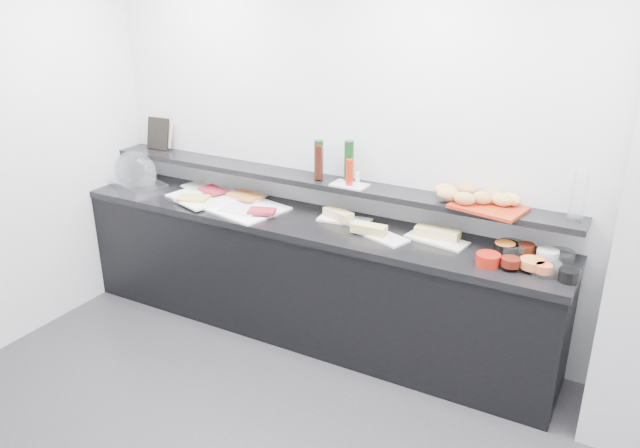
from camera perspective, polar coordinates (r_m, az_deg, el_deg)
The scene contains 55 objects.
back_wall at distance 4.20m, azimuth 9.08°, elevation 5.79°, with size 5.00×0.02×2.70m, color silver.
buffet_cabinet at distance 4.56m, azimuth -1.24°, elevation -5.12°, with size 3.60×0.60×0.85m, color black.
counter_top at distance 4.37m, azimuth -1.29°, elevation 0.14°, with size 3.62×0.62×0.05m, color black.
wall_shelf at distance 4.43m, azimuth -0.18°, elevation 3.94°, with size 3.60×0.25×0.04m, color black.
cloche_base at distance 5.24m, azimuth -16.19°, elevation 3.49°, with size 0.43×0.29×0.04m, color silver.
cloche_dome at distance 5.21m, azimuth -16.54°, elevation 4.59°, with size 0.38×0.25×0.34m, color silver.
linen_runner at distance 4.73m, azimuth -8.52°, elevation 2.02°, with size 0.94×0.44×0.01m, color white.
platter_meat_a at distance 5.05m, azimuth -10.95°, elevation 3.34°, with size 0.26×0.18×0.01m, color silver.
food_meat_a at distance 4.90m, azimuth -9.79°, elevation 3.09°, with size 0.22×0.14×0.02m, color maroon.
platter_salmon at distance 4.78m, azimuth -6.76°, elevation 2.52°, with size 0.29×0.19×0.01m, color silver.
food_salmon at distance 4.74m, azimuth -6.90°, elevation 2.59°, with size 0.25×0.16×0.02m, color orange.
platter_cheese at distance 4.71m, azimuth -11.25°, elevation 1.96°, with size 0.31×0.21×0.01m, color white.
food_cheese at distance 4.75m, azimuth -11.53°, elevation 2.33°, with size 0.22×0.14×0.02m, color gold.
platter_meat_b at distance 4.52m, azimuth -7.17°, elevation 1.33°, with size 0.27×0.18×0.01m, color white.
food_meat_b at distance 4.42m, azimuth -5.33°, elevation 1.18°, with size 0.19×0.12×0.02m, color maroon.
sandwich_plate_left at distance 4.34m, azimuth 2.27°, elevation 0.39°, with size 0.37×0.16×0.01m, color white.
sandwich_food_left at distance 4.33m, azimuth 1.68°, elevation 0.90°, with size 0.23×0.09×0.06m, color #DBC173.
tongs_left at distance 4.26m, azimuth 2.30°, elevation 0.13°, with size 0.01×0.01×0.16m, color silver.
sandwich_plate_mid at distance 4.09m, azimuth 5.57°, elevation -1.08°, with size 0.38×0.16×0.01m, color silver.
sandwich_food_mid at distance 4.09m, azimuth 4.49°, elevation -0.44°, with size 0.23×0.09×0.06m, color tan.
tongs_mid at distance 4.11m, azimuth 4.75°, elevation -0.77°, with size 0.01×0.01×0.16m, color silver.
sandwich_plate_right at distance 4.07m, azimuth 10.61°, elevation -1.45°, with size 0.40×0.17×0.01m, color silver.
sandwich_food_right at distance 4.09m, azimuth 10.69°, elevation -0.77°, with size 0.28×0.11×0.06m, color #DBC472.
tongs_right at distance 4.04m, azimuth 11.50°, elevation -1.56°, with size 0.01×0.01×0.16m, color silver.
bowl_glass_fruit at distance 3.99m, azimuth 17.06°, elevation -2.15°, with size 0.19×0.19×0.07m, color white.
fill_glass_fruit at distance 3.97m, azimuth 16.55°, elevation -2.00°, with size 0.12×0.12×0.05m, color orange.
bowl_black_jam at distance 3.98m, azimuth 16.66°, elevation -2.16°, with size 0.15×0.15×0.07m, color black.
fill_black_jam at distance 4.00m, azimuth 18.33°, elevation -2.07°, with size 0.10×0.10×0.05m, color #631F0E.
bowl_glass_cream at distance 3.97m, azimuth 21.17°, elevation -2.81°, with size 0.16×0.16×0.07m, color silver.
fill_glass_cream at distance 3.96m, azimuth 20.10°, elevation -2.58°, with size 0.13×0.13×0.05m, color white.
bowl_red_jam at distance 3.80m, azimuth 15.12°, elevation -3.15°, with size 0.14×0.14×0.07m, color #9A1A0E.
fill_red_jam at distance 3.78m, azimuth 17.03°, elevation -3.36°, with size 0.11×0.11×0.05m, color #4F120B.
bowl_glass_salmon at distance 3.79m, azimuth 19.91°, elevation -3.81°, with size 0.17×0.17×0.07m, color white.
fill_glass_salmon at distance 3.80m, azimuth 18.83°, elevation -3.43°, with size 0.14×0.14×0.05m, color orange.
bowl_black_fruit at distance 3.75m, azimuth 21.80°, elevation -4.39°, with size 0.11×0.11×0.07m, color black.
fill_black_fruit at distance 3.76m, azimuth 19.80°, elevation -3.85°, with size 0.09×0.09×0.05m, color #E9551F.
framed_print at distance 5.33m, azimuth -14.60°, elevation 8.01°, with size 0.20×0.02×0.26m, color black.
print_art at distance 5.32m, azimuth -13.83°, elevation 8.05°, with size 0.18×0.00×0.22m, color beige.
condiment_tray at distance 4.27m, azimuth 2.73°, elevation 3.59°, with size 0.24×0.15×0.01m, color silver.
bottle_green_a at distance 4.40m, azimuth -0.12°, elevation 6.01°, with size 0.06×0.06×0.26m, color #0E3612.
bottle_brown at distance 4.34m, azimuth -0.14°, elevation 5.65°, with size 0.05×0.05×0.24m, color black.
bottle_green_b at distance 4.31m, azimuth 2.66°, elevation 5.79°, with size 0.07×0.07×0.28m, color #0E3511.
bottle_hot at distance 4.23m, azimuth 2.71°, elevation 4.75°, with size 0.05×0.05×0.18m, color #A31E0B.
shaker_salt at distance 4.30m, azimuth 2.80°, elevation 4.31°, with size 0.03×0.03×0.07m, color white.
shaker_pepper at distance 4.31m, azimuth 3.44°, elevation 4.31°, with size 0.03×0.03×0.07m, color silver.
bread_tray at distance 3.98m, azimuth 15.14°, elevation 1.48°, with size 0.43×0.30×0.02m, color #A12911.
bread_roll_nw at distance 4.10m, azimuth 13.35°, elevation 3.02°, with size 0.14×0.09×0.08m, color #AB7041.
bread_roll_n at distance 4.06m, azimuth 15.54°, elevation 2.63°, with size 0.14×0.09×0.08m, color #AC7541.
bread_roll_ne at distance 4.00m, azimuth 17.09°, elevation 2.18°, with size 0.13×0.08×0.08m, color gold.
bread_roll_sw at distance 4.00m, azimuth 11.67°, elevation 2.70°, with size 0.15×0.10×0.08m, color tan.
bread_roll_s at distance 3.94m, azimuth 13.08°, elevation 2.27°, with size 0.13×0.09×0.08m, color #B68545.
bread_roll_se at distance 3.98m, azimuth 14.59°, elevation 2.32°, with size 0.12×0.08×0.08m, color #B58A45.
bread_roll_midw at distance 4.08m, azimuth 11.41°, elevation 3.09°, with size 0.15×0.10×0.08m, color tan.
bread_roll_mide at distance 3.98m, azimuth 16.28°, elevation 2.16°, with size 0.14×0.09×0.08m, color tan.
carafe at distance 3.90m, azimuth 22.55°, elevation 2.31°, with size 0.09×0.09×0.30m, color white.
Camera 1 is at (1.35, -1.81, 2.50)m, focal length 35.00 mm.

